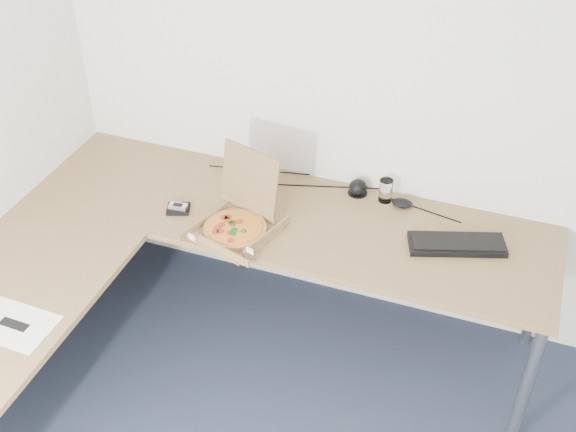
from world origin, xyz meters
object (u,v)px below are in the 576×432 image
at_px(drinking_glass, 386,190).
at_px(desk, 185,259).
at_px(keyboard, 457,244).
at_px(pizza_box, 237,224).
at_px(wallet, 178,209).

bearing_deg(drinking_glass, desk, -136.42).
bearing_deg(keyboard, drinking_glass, 130.47).
height_order(desk, keyboard, keyboard).
distance_m(desk, pizza_box, 0.29).
relative_size(desk, keyboard, 5.88).
height_order(desk, drinking_glass, drinking_glass).
relative_size(desk, pizza_box, 6.69).
bearing_deg(drinking_glass, keyboard, -31.21).
relative_size(pizza_box, wallet, 3.53).
xyz_separation_m(drinking_glass, keyboard, (0.38, -0.23, -0.04)).
bearing_deg(keyboard, desk, -175.79).
height_order(drinking_glass, keyboard, drinking_glass).
xyz_separation_m(desk, drinking_glass, (0.73, 0.69, 0.09)).
distance_m(pizza_box, wallet, 0.33).
relative_size(drinking_glass, keyboard, 0.27).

